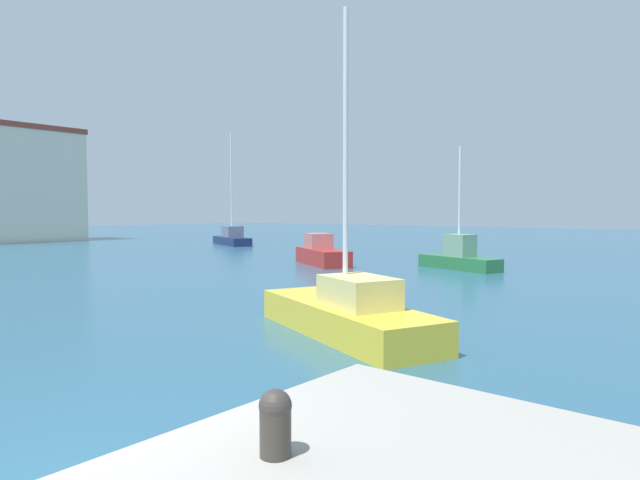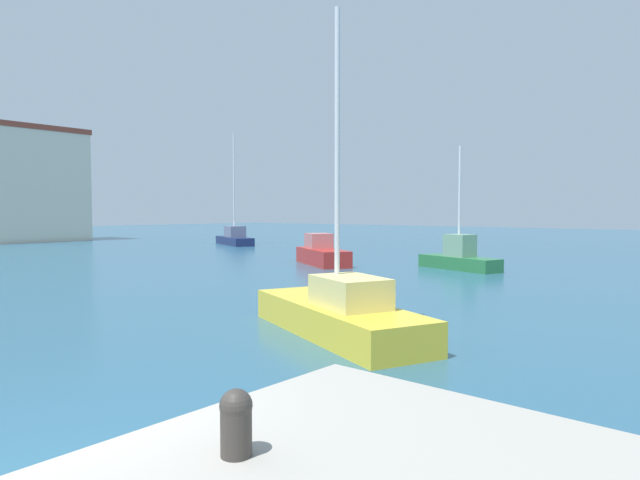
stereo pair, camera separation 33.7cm
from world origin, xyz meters
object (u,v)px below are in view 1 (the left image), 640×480
at_px(mooring_bollard, 275,420).
at_px(motorboat_red_mid_harbor, 322,254).
at_px(sailboat_yellow_far_left, 347,313).
at_px(sailboat_green_inner_mooring, 459,257).
at_px(sailboat_navy_near_pier, 232,237).

bearing_deg(mooring_bollard, motorboat_red_mid_harbor, 39.10).
bearing_deg(motorboat_red_mid_harbor, mooring_bollard, -140.90).
bearing_deg(sailboat_yellow_far_left, motorboat_red_mid_harbor, 41.88).
xyz_separation_m(sailboat_green_inner_mooring, sailboat_navy_near_pier, (5.89, 23.77, 0.02)).
bearing_deg(mooring_bollard, sailboat_navy_near_pier, 49.64).
height_order(mooring_bollard, motorboat_red_mid_harbor, motorboat_red_mid_harbor).
relative_size(mooring_bollard, sailboat_navy_near_pier, 0.05).
bearing_deg(sailboat_navy_near_pier, motorboat_red_mid_harbor, -116.24).
distance_m(mooring_bollard, motorboat_red_mid_harbor, 25.35).
bearing_deg(mooring_bollard, sailboat_green_inner_mooring, 22.63).
height_order(sailboat_yellow_far_left, sailboat_navy_near_pier, sailboat_navy_near_pier).
height_order(sailboat_green_inner_mooring, motorboat_red_mid_harbor, sailboat_green_inner_mooring).
relative_size(mooring_bollard, motorboat_red_mid_harbor, 0.10).
bearing_deg(mooring_bollard, sailboat_yellow_far_left, 33.64).
bearing_deg(sailboat_navy_near_pier, sailboat_yellow_far_left, -126.52).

